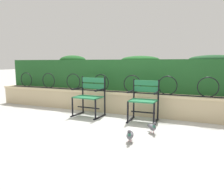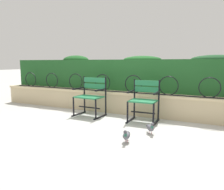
% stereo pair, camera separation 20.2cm
% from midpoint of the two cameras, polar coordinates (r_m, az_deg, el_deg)
% --- Properties ---
extents(ground_plane, '(60.00, 60.00, 0.00)m').
position_cam_midpoint_polar(ground_plane, '(4.58, -1.85, -7.01)').
color(ground_plane, '#ADADA8').
extents(stone_wall, '(7.57, 0.41, 0.51)m').
position_cam_midpoint_polar(stone_wall, '(5.32, 2.29, -1.96)').
color(stone_wall, '#C6B289').
rests_on(stone_wall, ground).
extents(iron_arch_fence, '(7.02, 0.02, 0.42)m').
position_cam_midpoint_polar(iron_arch_fence, '(5.26, 0.22, 2.74)').
color(iron_arch_fence, black).
rests_on(iron_arch_fence, stone_wall).
extents(hedge_row, '(7.41, 0.59, 0.90)m').
position_cam_midpoint_polar(hedge_row, '(5.68, 4.14, 5.51)').
color(hedge_row, '#1E5123').
rests_on(hedge_row, stone_wall).
extents(park_chair_left, '(0.66, 0.54, 0.89)m').
position_cam_midpoint_polar(park_chair_left, '(5.09, -6.86, -0.07)').
color(park_chair_left, '#237547').
rests_on(park_chair_left, ground).
extents(park_chair_right, '(0.59, 0.54, 0.86)m').
position_cam_midpoint_polar(park_chair_right, '(4.63, 7.02, -1.07)').
color(park_chair_right, '#237547').
rests_on(park_chair_right, ground).
extents(pigeon_near_chairs, '(0.21, 0.25, 0.22)m').
position_cam_midpoint_polar(pigeon_near_chairs, '(3.91, 8.90, -8.16)').
color(pigeon_near_chairs, '#5B5B66').
rests_on(pigeon_near_chairs, ground).
extents(pigeon_far_side, '(0.14, 0.29, 0.22)m').
position_cam_midpoint_polar(pigeon_far_side, '(3.46, 2.97, -10.30)').
color(pigeon_far_side, '#5B5B66').
rests_on(pigeon_far_side, ground).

